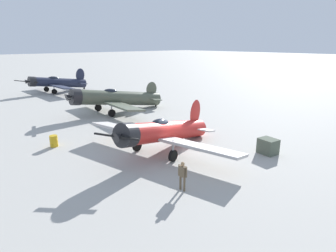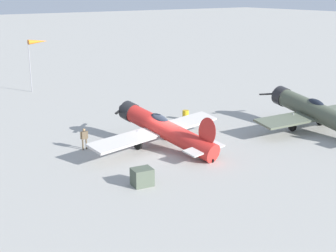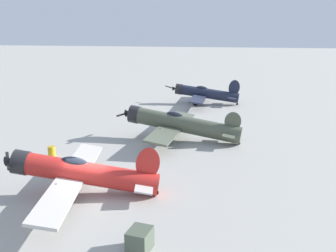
% 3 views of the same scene
% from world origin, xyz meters
% --- Properties ---
extents(ground_plane, '(400.00, 400.00, 0.00)m').
position_xyz_m(ground_plane, '(0.00, 0.00, 0.00)').
color(ground_plane, '#A8A59E').
extents(airplane_foreground, '(12.47, 10.32, 3.31)m').
position_xyz_m(airplane_foreground, '(0.10, -0.48, 1.49)').
color(airplane_foreground, red).
rests_on(airplane_foreground, ground_plane).
extents(airplane_mid_apron, '(11.50, 11.66, 3.12)m').
position_xyz_m(airplane_mid_apron, '(-12.92, 3.55, 1.58)').
color(airplane_mid_apron, '#4C5442').
rests_on(airplane_mid_apron, ground_plane).
extents(airplane_far_line, '(12.08, 10.76, 3.55)m').
position_xyz_m(airplane_far_line, '(-30.90, 3.98, 1.50)').
color(airplane_far_line, '#1E2338').
rests_on(airplane_far_line, ground_plane).
extents(ground_crew_mechanic, '(0.63, 0.23, 1.63)m').
position_xyz_m(ground_crew_mechanic, '(5.14, -3.52, 0.99)').
color(ground_crew_mechanic, brown).
rests_on(ground_crew_mechanic, ground_plane).
extents(equipment_crate, '(1.35, 1.17, 1.09)m').
position_xyz_m(equipment_crate, '(5.26, 4.75, 0.54)').
color(equipment_crate, '#4C5647').
rests_on(equipment_crate, ground_plane).
extents(fuel_drum, '(0.62, 0.62, 0.87)m').
position_xyz_m(fuel_drum, '(-6.19, -6.01, 0.43)').
color(fuel_drum, gold).
rests_on(fuel_drum, ground_plane).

